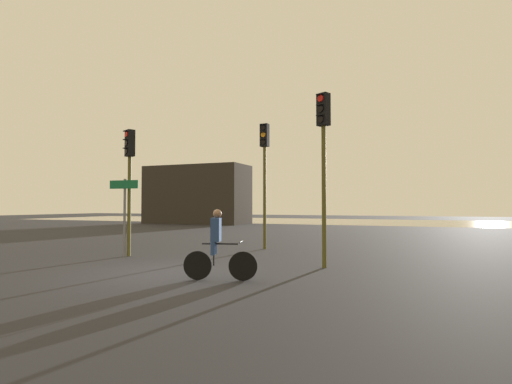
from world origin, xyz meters
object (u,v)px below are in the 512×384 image
traffic_light_near_right (324,147)px  traffic_light_near_left (129,168)px  direction_sign_post (124,206)px  traffic_light_center (265,163)px  distant_building (197,195)px  cyclist (217,244)px

traffic_light_near_right → traffic_light_near_left: size_ratio=1.13×
direction_sign_post → traffic_light_near_right: bearing=176.3°
traffic_light_near_right → traffic_light_center: size_ratio=0.98×
distant_building → traffic_light_near_right: 27.68m
distant_building → direction_sign_post: bearing=-65.0°
traffic_light_center → traffic_light_near_left: (-3.44, -3.81, -0.42)m
traffic_light_near_right → cyclist: 4.14m
traffic_light_near_right → cyclist: size_ratio=2.92×
distant_building → traffic_light_near_left: 24.20m
traffic_light_near_right → traffic_light_center: (-3.20, 3.78, 0.07)m
cyclist → traffic_light_center: bearing=175.2°
distant_building → cyclist: 28.92m
distant_building → traffic_light_near_left: distant_building is taller
traffic_light_near_left → cyclist: size_ratio=2.59×
distant_building → traffic_light_center: size_ratio=1.96×
direction_sign_post → cyclist: direction_sign_post is taller
distant_building → direction_sign_post: (10.26, -22.01, -1.02)m
distant_building → traffic_light_near_right: bearing=-52.1°
traffic_light_near_right → traffic_light_center: 4.96m
distant_building → traffic_light_center: distant_building is taller
traffic_light_near_right → traffic_light_near_left: 6.65m
distant_building → direction_sign_post: 24.30m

